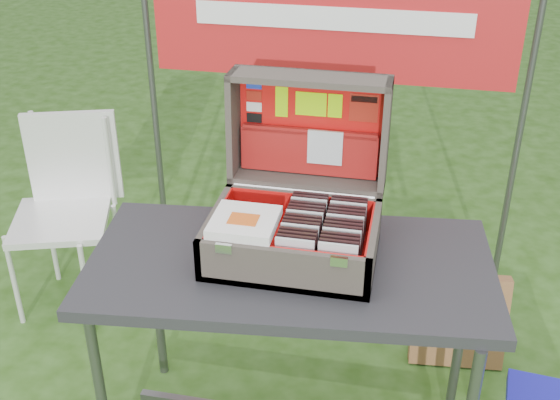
% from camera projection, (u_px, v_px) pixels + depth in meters
% --- Properties ---
extents(table, '(1.36, 0.78, 0.81)m').
position_uv_depth(table, '(289.00, 358.00, 2.44)').
color(table, '#272729').
rests_on(table, ground).
extents(table_top, '(1.36, 0.78, 0.04)m').
position_uv_depth(table_top, '(290.00, 266.00, 2.25)').
color(table_top, '#272729').
rests_on(table_top, ground).
extents(table_leg_fl, '(0.04, 0.04, 0.77)m').
position_uv_depth(table_leg_fl, '(100.00, 391.00, 2.33)').
color(table_leg_fl, '#59595B').
rests_on(table_leg_fl, ground).
extents(table_leg_bl, '(0.04, 0.04, 0.77)m').
position_uv_depth(table_leg_bl, '(157.00, 297.00, 2.78)').
color(table_leg_bl, '#59595B').
rests_on(table_leg_bl, ground).
extents(table_leg_br, '(0.04, 0.04, 0.77)m').
position_uv_depth(table_leg_br, '(460.00, 336.00, 2.57)').
color(table_leg_br, '#59595B').
rests_on(table_leg_br, ground).
extents(suitcase, '(0.53, 0.54, 0.52)m').
position_uv_depth(suitcase, '(297.00, 178.00, 2.19)').
color(suitcase, '#62584E').
rests_on(suitcase, table).
extents(suitcase_base_bottom, '(0.53, 0.38, 0.02)m').
position_uv_depth(suitcase_base_bottom, '(292.00, 255.00, 2.26)').
color(suitcase_base_bottom, '#62584E').
rests_on(suitcase_base_bottom, table_top).
extents(suitcase_base_wall_front, '(0.53, 0.02, 0.14)m').
position_uv_depth(suitcase_base_wall_front, '(281.00, 270.00, 2.08)').
color(suitcase_base_wall_front, '#62584E').
rests_on(suitcase_base_wall_front, table_top).
extents(suitcase_base_wall_back, '(0.53, 0.02, 0.14)m').
position_uv_depth(suitcase_base_wall_back, '(302.00, 211.00, 2.38)').
color(suitcase_base_wall_back, '#62584E').
rests_on(suitcase_base_wall_back, table_top).
extents(suitcase_base_wall_left, '(0.02, 0.38, 0.14)m').
position_uv_depth(suitcase_base_wall_left, '(215.00, 230.00, 2.28)').
color(suitcase_base_wall_left, '#62584E').
rests_on(suitcase_base_wall_left, table_top).
extents(suitcase_base_wall_right, '(0.02, 0.38, 0.14)m').
position_uv_depth(suitcase_base_wall_right, '(373.00, 248.00, 2.19)').
color(suitcase_base_wall_right, '#62584E').
rests_on(suitcase_base_wall_right, table_top).
extents(suitcase_liner_floor, '(0.49, 0.34, 0.01)m').
position_uv_depth(suitcase_liner_floor, '(292.00, 251.00, 2.25)').
color(suitcase_liner_floor, red).
rests_on(suitcase_liner_floor, suitcase_base_bottom).
extents(suitcase_latch_left, '(0.05, 0.01, 0.03)m').
position_uv_depth(suitcase_latch_left, '(224.00, 248.00, 2.07)').
color(suitcase_latch_left, silver).
rests_on(suitcase_latch_left, suitcase_base_wall_front).
extents(suitcase_latch_right, '(0.05, 0.01, 0.03)m').
position_uv_depth(suitcase_latch_right, '(339.00, 262.00, 2.01)').
color(suitcase_latch_right, silver).
rests_on(suitcase_latch_right, suitcase_base_wall_front).
extents(suitcase_hinge, '(0.48, 0.02, 0.02)m').
position_uv_depth(suitcase_hinge, '(303.00, 191.00, 2.36)').
color(suitcase_hinge, silver).
rests_on(suitcase_hinge, suitcase_base_wall_back).
extents(suitcase_lid_back, '(0.53, 0.04, 0.38)m').
position_uv_depth(suitcase_lid_back, '(311.00, 124.00, 2.39)').
color(suitcase_lid_back, '#62584E').
rests_on(suitcase_lid_back, suitcase_base_wall_back).
extents(suitcase_lid_rim_far, '(0.53, 0.14, 0.03)m').
position_uv_depth(suitcase_lid_rim_far, '(310.00, 78.00, 2.25)').
color(suitcase_lid_rim_far, '#62584E').
rests_on(suitcase_lid_rim_far, suitcase_lid_back).
extents(suitcase_lid_rim_near, '(0.53, 0.14, 0.03)m').
position_uv_depth(suitcase_lid_rim_near, '(307.00, 180.00, 2.42)').
color(suitcase_lid_rim_near, '#62584E').
rests_on(suitcase_lid_rim_near, suitcase_lid_back).
extents(suitcase_lid_rim_left, '(0.02, 0.16, 0.39)m').
position_uv_depth(suitcase_lid_rim_left, '(234.00, 125.00, 2.38)').
color(suitcase_lid_rim_left, '#62584E').
rests_on(suitcase_lid_rim_left, suitcase_lid_back).
extents(suitcase_lid_rim_right, '(0.02, 0.16, 0.39)m').
position_uv_depth(suitcase_lid_rim_right, '(385.00, 137.00, 2.29)').
color(suitcase_lid_rim_right, '#62584E').
rests_on(suitcase_lid_rim_right, suitcase_lid_back).
extents(suitcase_lid_liner, '(0.49, 0.02, 0.33)m').
position_uv_depth(suitcase_lid_liner, '(311.00, 126.00, 2.38)').
color(suitcase_lid_liner, red).
rests_on(suitcase_lid_liner, suitcase_lid_back).
extents(suitcase_liner_wall_front, '(0.49, 0.01, 0.12)m').
position_uv_depth(suitcase_liner_wall_front, '(282.00, 265.00, 2.08)').
color(suitcase_liner_wall_front, red).
rests_on(suitcase_liner_wall_front, suitcase_base_bottom).
extents(suitcase_liner_wall_back, '(0.49, 0.01, 0.12)m').
position_uv_depth(suitcase_liner_wall_back, '(302.00, 210.00, 2.37)').
color(suitcase_liner_wall_back, red).
rests_on(suitcase_liner_wall_back, suitcase_base_bottom).
extents(suitcase_liner_wall_left, '(0.01, 0.34, 0.12)m').
position_uv_depth(suitcase_liner_wall_left, '(219.00, 228.00, 2.27)').
color(suitcase_liner_wall_left, red).
rests_on(suitcase_liner_wall_left, suitcase_base_bottom).
extents(suitcase_liner_wall_right, '(0.01, 0.34, 0.12)m').
position_uv_depth(suitcase_liner_wall_right, '(369.00, 244.00, 2.18)').
color(suitcase_liner_wall_right, red).
rests_on(suitcase_liner_wall_right, suitcase_base_bottom).
extents(suitcase_lid_pocket, '(0.47, 0.04, 0.15)m').
position_uv_depth(suitcase_lid_pocket, '(309.00, 152.00, 2.40)').
color(suitcase_lid_pocket, maroon).
rests_on(suitcase_lid_pocket, suitcase_lid_liner).
extents(suitcase_pocket_edge, '(0.46, 0.02, 0.02)m').
position_uv_depth(suitcase_pocket_edge, '(309.00, 132.00, 2.36)').
color(suitcase_pocket_edge, maroon).
rests_on(suitcase_pocket_edge, suitcase_lid_pocket).
extents(suitcase_pocket_cd, '(0.12, 0.01, 0.12)m').
position_uv_depth(suitcase_pocket_cd, '(325.00, 148.00, 2.36)').
color(suitcase_pocket_cd, silver).
rests_on(suitcase_pocket_cd, suitcase_lid_pocket).
extents(lid_sticker_cc_a, '(0.05, 0.00, 0.03)m').
position_uv_depth(lid_sticker_cc_a, '(254.00, 84.00, 2.35)').
color(lid_sticker_cc_a, '#1933B2').
rests_on(lid_sticker_cc_a, suitcase_lid_liner).
extents(lid_sticker_cc_b, '(0.05, 0.00, 0.03)m').
position_uv_depth(lid_sticker_cc_b, '(254.00, 96.00, 2.36)').
color(lid_sticker_cc_b, maroon).
rests_on(lid_sticker_cc_b, suitcase_lid_liner).
extents(lid_sticker_cc_c, '(0.05, 0.00, 0.03)m').
position_uv_depth(lid_sticker_cc_c, '(254.00, 107.00, 2.38)').
color(lid_sticker_cc_c, white).
rests_on(lid_sticker_cc_c, suitcase_lid_liner).
extents(lid_sticker_cc_d, '(0.05, 0.00, 0.03)m').
position_uv_depth(lid_sticker_cc_d, '(254.00, 118.00, 2.40)').
color(lid_sticker_cc_d, black).
rests_on(lid_sticker_cc_d, suitcase_lid_liner).
extents(lid_card_neon_tall, '(0.04, 0.01, 0.10)m').
position_uv_depth(lid_card_neon_tall, '(282.00, 102.00, 2.35)').
color(lid_card_neon_tall, '#A0EB00').
rests_on(lid_card_neon_tall, suitcase_lid_liner).
extents(lid_card_neon_main, '(0.10, 0.01, 0.08)m').
position_uv_depth(lid_card_neon_main, '(311.00, 104.00, 2.34)').
color(lid_card_neon_main, '#A0EB00').
rests_on(lid_card_neon_main, suitcase_lid_liner).
extents(lid_card_neon_small, '(0.05, 0.01, 0.08)m').
position_uv_depth(lid_card_neon_small, '(335.00, 106.00, 2.32)').
color(lid_card_neon_small, '#A0EB00').
rests_on(lid_card_neon_small, suitcase_lid_liner).
extents(lid_sticker_band, '(0.10, 0.01, 0.10)m').
position_uv_depth(lid_sticker_band, '(364.00, 108.00, 2.30)').
color(lid_sticker_band, maroon).
rests_on(lid_sticker_band, suitcase_lid_liner).
extents(lid_sticker_band_bar, '(0.09, 0.00, 0.02)m').
position_uv_depth(lid_sticker_band_bar, '(364.00, 99.00, 2.29)').
color(lid_sticker_band_bar, black).
rests_on(lid_sticker_band_bar, suitcase_lid_liner).
extents(cd_left_0, '(0.12, 0.01, 0.14)m').
position_uv_depth(cd_left_0, '(295.00, 259.00, 2.09)').
color(cd_left_0, silver).
rests_on(cd_left_0, suitcase_liner_floor).
extents(cd_left_1, '(0.12, 0.01, 0.14)m').
position_uv_depth(cd_left_1, '(296.00, 255.00, 2.11)').
color(cd_left_1, black).
rests_on(cd_left_1, suitcase_liner_floor).
extents(cd_left_2, '(0.12, 0.01, 0.14)m').
position_uv_depth(cd_left_2, '(297.00, 251.00, 2.13)').
color(cd_left_2, black).
rests_on(cd_left_2, suitcase_liner_floor).
extents(cd_left_3, '(0.12, 0.01, 0.14)m').
position_uv_depth(cd_left_3, '(298.00, 247.00, 2.14)').
color(cd_left_3, black).
rests_on(cd_left_3, suitcase_liner_floor).
extents(cd_left_4, '(0.12, 0.01, 0.14)m').
position_uv_depth(cd_left_4, '(300.00, 244.00, 2.16)').
color(cd_left_4, silver).
rests_on(cd_left_4, suitcase_liner_floor).
extents(cd_left_5, '(0.12, 0.01, 0.14)m').
position_uv_depth(cd_left_5, '(301.00, 240.00, 2.18)').
color(cd_left_5, black).
rests_on(cd_left_5, suitcase_liner_floor).
extents(cd_left_6, '(0.12, 0.01, 0.14)m').
position_uv_depth(cd_left_6, '(302.00, 237.00, 2.20)').
color(cd_left_6, black).
rests_on(cd_left_6, suitcase_liner_floor).
extents(cd_left_7, '(0.12, 0.01, 0.14)m').
position_uv_depth(cd_left_7, '(303.00, 233.00, 2.21)').
color(cd_left_7, black).
rests_on(cd_left_7, suitcase_liner_floor).
extents(cd_left_8, '(0.12, 0.01, 0.14)m').
position_uv_depth(cd_left_8, '(304.00, 230.00, 2.23)').
color(cd_left_8, silver).
rests_on(cd_left_8, suitcase_liner_floor).
extents(cd_left_9, '(0.12, 0.01, 0.14)m').
position_uv_depth(cd_left_9, '(305.00, 227.00, 2.25)').
color(cd_left_9, black).
rests_on(cd_left_9, suitcase_liner_floor).
extents(cd_left_10, '(0.12, 0.01, 0.14)m').
position_uv_depth(cd_left_10, '(306.00, 223.00, 2.27)').
color(cd_left_10, black).
rests_on(cd_left_10, suitcase_liner_floor).
extents(cd_left_11, '(0.12, 0.01, 0.14)m').
position_uv_depth(cd_left_11, '(308.00, 220.00, 2.29)').
color(cd_left_11, black).
rests_on(cd_left_11, suitcase_liner_floor).
extents(cd_left_12, '(0.12, 0.01, 0.14)m').
position_uv_depth(cd_left_12, '(309.00, 217.00, 2.30)').
color(cd_left_12, silver).
rests_on(cd_left_12, suitcase_liner_floor).
extents(cd_left_13, '(0.12, 0.01, 0.14)m').
position_uv_depth(cd_left_13, '(310.00, 214.00, 2.32)').
color(cd_left_13, black).
rests_on(cd_left_13, suitcase_liner_floor).
extents(cd_left_14, '(0.12, 0.01, 0.14)m').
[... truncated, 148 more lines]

